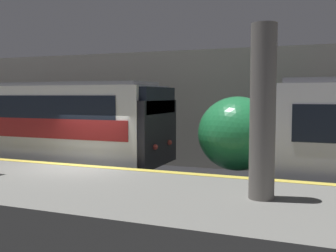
{
  "coord_description": "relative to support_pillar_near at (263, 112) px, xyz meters",
  "views": [
    {
      "loc": [
        6.68,
        -9.96,
        3.13
      ],
      "look_at": [
        2.47,
        0.85,
        2.22
      ],
      "focal_mm": 42.0,
      "sensor_mm": 36.0,
      "label": 1
    }
  ],
  "objects": [
    {
      "name": "platform",
      "position": [
        -5.6,
        -0.16,
        -2.27
      ],
      "size": [
        40.0,
        4.29,
        1.05
      ],
      "color": "slate",
      "rests_on": "ground"
    },
    {
      "name": "station_rear_barrier",
      "position": [
        -5.6,
        8.27,
        -0.26
      ],
      "size": [
        50.0,
        0.15,
        5.07
      ],
      "color": "#9E998E",
      "rests_on": "ground"
    },
    {
      "name": "ground_plane",
      "position": [
        -5.6,
        1.98,
        -2.79
      ],
      "size": [
        120.0,
        120.0,
        0.0
      ],
      "primitive_type": "plane",
      "color": "black"
    },
    {
      "name": "support_pillar_near",
      "position": [
        0.0,
        0.0,
        0.0
      ],
      "size": [
        0.51,
        0.51,
        3.5
      ],
      "color": "slate",
      "rests_on": "platform"
    }
  ]
}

